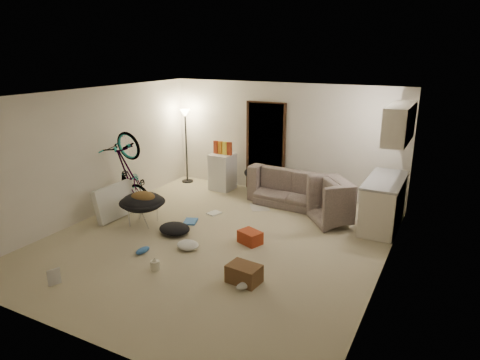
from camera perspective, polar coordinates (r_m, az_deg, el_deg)
The scene contains 36 objects.
floor at distance 7.52m, azimuth -3.20°, elevation -8.11°, with size 5.50×6.00×0.02m, color #BCB090.
ceiling at distance 6.85m, azimuth -3.55°, elevation 11.36°, with size 5.50×6.00×0.02m, color white.
wall_back at distance 9.72m, azimuth 5.78°, elevation 5.46°, with size 5.50×0.02×2.50m, color silver.
wall_front at distance 4.90m, azimuth -21.81°, elevation -7.45°, with size 5.50×0.02×2.50m, color silver.
wall_left at distance 8.78m, azimuth -19.06°, elevation 3.37°, with size 0.02×6.00×2.50m, color silver.
wall_right at distance 6.20m, azimuth 19.15°, elevation -2.11°, with size 0.02×6.00×2.50m, color silver.
doorway at distance 9.88m, azimuth 3.50°, elevation 4.34°, with size 0.85×0.10×2.04m, color black.
door_trim at distance 9.85m, azimuth 3.43°, elevation 4.31°, with size 0.97×0.04×2.10m, color #341E12.
floor_lamp at distance 10.51m, azimuth -7.26°, elevation 6.60°, with size 0.28×0.28×1.81m.
kitchen_counter at distance 8.37m, azimuth 18.57°, elevation -3.01°, with size 0.60×1.50×0.88m, color beige.
counter_top at distance 8.24m, azimuth 18.86°, elevation -0.00°, with size 0.64×1.54×0.04m, color gray.
kitchen_uppers at distance 7.99m, azimuth 20.50°, elevation 7.09°, with size 0.38×1.40×0.65m, color beige.
sofa at distance 9.26m, azimuth 7.48°, elevation -1.33°, with size 1.97×0.77×0.58m, color #323831.
armchair at distance 8.44m, azimuth 13.87°, elevation -3.37°, with size 0.96×0.84×0.63m, color #323831.
bicycle at distance 9.01m, azimuth -14.38°, elevation -1.21°, with size 0.59×1.70×0.89m, color black.
book_asset at distance 6.71m, azimuth -24.18°, elevation -12.80°, with size 0.18×0.25×0.02m, color #9E3317.
mini_fridge at distance 10.07m, azimuth -2.34°, elevation 1.11°, with size 0.50×0.50×0.85m, color white.
snack_box_0 at distance 10.01m, azimuth -3.23°, elevation 4.39°, with size 0.10×0.07×0.30m, color #9E3317.
snack_box_1 at distance 9.95m, azimuth -2.63°, elevation 4.33°, with size 0.10×0.07×0.30m, color #C36F18.
snack_box_2 at distance 9.89m, azimuth -2.03°, elevation 4.26°, with size 0.10×0.07×0.30m, color yellow.
snack_box_3 at distance 9.83m, azimuth -1.42°, elevation 4.19°, with size 0.10×0.07×0.30m, color #9E3317.
saucer_chair at distance 8.26m, azimuth -12.87°, elevation -3.41°, with size 0.85×0.85×0.61m.
hoodie at distance 8.14m, azimuth -12.82°, elevation -2.27°, with size 0.48×0.40×0.22m, color brown.
sofa_drape at distance 9.54m, azimuth 2.18°, elevation 0.92°, with size 0.56×0.46×0.28m, color black.
tv_box at distance 8.74m, azimuth -16.24°, elevation -2.73°, with size 0.12×1.00×0.66m, color silver.
drink_case_a at distance 6.21m, azimuth 0.55°, elevation -12.38°, with size 0.46×0.33×0.26m, color brown.
drink_case_b at distance 7.37m, azimuth 1.36°, elevation -7.63°, with size 0.38×0.28×0.22m, color #9E3317.
juicer at distance 6.67m, azimuth -11.28°, elevation -11.01°, with size 0.14×0.14×0.20m.
newspaper at distance 9.04m, azimuth 2.63°, elevation -3.60°, with size 0.37×0.49×0.01m, color #B2ACA4.
book_blue at distance 8.30m, azimuth -6.63°, elevation -5.51°, with size 0.24×0.32×0.03m, color #3369B8.
book_white at distance 8.68m, azimuth -3.47°, elevation -4.43°, with size 0.21×0.27×0.02m, color silver.
shoe_0 at distance 9.76m, azimuth 2.50°, elevation -1.72°, with size 0.26×0.10×0.10m, color #3369B8.
shoe_2 at distance 7.22m, azimuth -12.85°, elevation -9.13°, with size 0.28×0.11×0.10m, color #3369B8.
shoe_4 at distance 6.10m, azimuth 0.70°, elevation -13.82°, with size 0.29×0.12×0.11m, color white.
clothes_lump_a at distance 7.82m, azimuth -8.72°, elevation -6.44°, with size 0.58×0.50×0.19m, color black.
clothes_lump_c at distance 7.25m, azimuth -6.97°, elevation -8.60°, with size 0.39×0.34×0.12m, color silver.
Camera 1 is at (3.51, -5.84, 3.18)m, focal length 32.00 mm.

